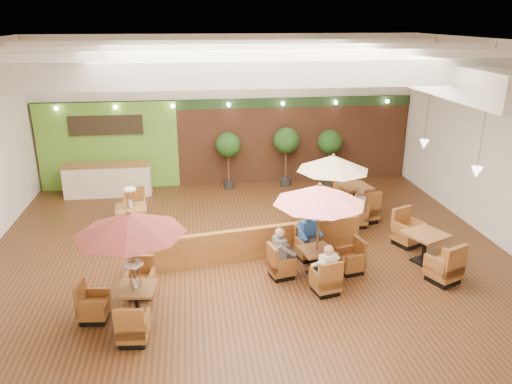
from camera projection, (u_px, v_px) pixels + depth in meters
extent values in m
plane|color=#381E0F|center=(248.00, 250.00, 13.72)|extent=(14.00, 14.00, 0.00)
cube|color=silver|center=(228.00, 112.00, 18.42)|extent=(14.00, 0.04, 5.50)
cube|color=silver|center=(296.00, 259.00, 7.20)|extent=(14.00, 0.04, 5.50)
cube|color=silver|center=(500.00, 144.00, 13.69)|extent=(0.04, 12.00, 5.50)
cube|color=white|center=(246.00, 42.00, 11.90)|extent=(14.00, 12.00, 0.04)
cube|color=brown|center=(229.00, 142.00, 18.74)|extent=(13.90, 0.10, 3.20)
cube|color=#1E3819|center=(228.00, 104.00, 18.25)|extent=(13.90, 0.12, 0.35)
cube|color=#5C952B|center=(108.00, 147.00, 18.13)|extent=(5.00, 0.08, 3.20)
cube|color=black|center=(106.00, 125.00, 17.79)|extent=(2.60, 0.08, 0.70)
cube|color=white|center=(385.00, 64.00, 12.52)|extent=(0.60, 11.00, 0.60)
cube|color=white|center=(274.00, 75.00, 8.27)|extent=(13.60, 0.12, 0.45)
cube|color=white|center=(253.00, 61.00, 10.80)|extent=(13.60, 0.12, 0.45)
cube|color=white|center=(241.00, 53.00, 13.23)|extent=(13.60, 0.12, 0.45)
cube|color=white|center=(232.00, 47.00, 15.75)|extent=(13.60, 0.12, 0.45)
cylinder|color=black|center=(486.00, 110.00, 12.22)|extent=(0.01, 0.01, 3.20)
cone|color=white|center=(477.00, 172.00, 12.76)|extent=(0.28, 0.28, 0.28)
cylinder|color=black|center=(430.00, 93.00, 15.03)|extent=(0.01, 0.01, 3.20)
cone|color=white|center=(424.00, 144.00, 15.56)|extent=(0.28, 0.28, 0.28)
sphere|color=#FFEAC6|center=(56.00, 109.00, 17.28)|extent=(0.14, 0.14, 0.14)
sphere|color=#FFEAC6|center=(115.00, 107.00, 17.53)|extent=(0.14, 0.14, 0.14)
sphere|color=#FFEAC6|center=(173.00, 106.00, 17.79)|extent=(0.14, 0.14, 0.14)
sphere|color=#FFEAC6|center=(229.00, 105.00, 18.04)|extent=(0.14, 0.14, 0.14)
sphere|color=#FFEAC6|center=(283.00, 104.00, 18.29)|extent=(0.14, 0.14, 0.14)
sphere|color=#FFEAC6|center=(336.00, 102.00, 18.54)|extent=(0.14, 0.14, 0.14)
sphere|color=#FFEAC6|center=(387.00, 101.00, 18.79)|extent=(0.14, 0.14, 0.14)
cube|color=beige|center=(108.00, 181.00, 17.75)|extent=(3.00, 0.70, 1.10)
cube|color=brown|center=(106.00, 164.00, 17.55)|extent=(3.00, 0.75, 0.06)
cube|color=brown|center=(250.00, 244.00, 13.07)|extent=(6.23, 1.21, 0.87)
cube|color=brown|center=(136.00, 289.00, 10.45)|extent=(0.87, 0.87, 0.06)
cylinder|color=black|center=(137.00, 302.00, 10.55)|extent=(0.09, 0.09, 0.62)
cube|color=black|center=(138.00, 316.00, 10.66)|extent=(0.46, 0.46, 0.04)
cube|color=brown|center=(133.00, 330.00, 9.74)|extent=(0.64, 0.64, 0.30)
cube|color=brown|center=(132.00, 325.00, 9.42)|extent=(0.59, 0.15, 0.66)
cube|color=brown|center=(118.00, 322.00, 9.67)|extent=(0.13, 0.52, 0.26)
cube|color=brown|center=(147.00, 321.00, 9.69)|extent=(0.13, 0.52, 0.26)
cube|color=black|center=(134.00, 339.00, 9.81)|extent=(0.56, 0.56, 0.13)
cube|color=brown|center=(141.00, 284.00, 11.41)|extent=(0.64, 0.64, 0.30)
cube|color=brown|center=(140.00, 268.00, 11.54)|extent=(0.59, 0.15, 0.66)
cube|color=brown|center=(152.00, 276.00, 11.36)|extent=(0.13, 0.52, 0.26)
cube|color=brown|center=(128.00, 277.00, 11.34)|extent=(0.13, 0.52, 0.26)
cube|color=black|center=(142.00, 292.00, 11.48)|extent=(0.56, 0.56, 0.13)
cube|color=brown|center=(94.00, 308.00, 10.46)|extent=(0.64, 0.64, 0.30)
cube|color=brown|center=(105.00, 295.00, 10.42)|extent=(0.15, 0.59, 0.66)
cube|color=brown|center=(97.00, 294.00, 10.66)|extent=(0.52, 0.13, 0.26)
cube|color=brown|center=(89.00, 308.00, 10.15)|extent=(0.52, 0.13, 0.26)
cube|color=black|center=(95.00, 317.00, 10.54)|extent=(0.56, 0.56, 0.13)
cylinder|color=brown|center=(134.00, 268.00, 10.28)|extent=(0.06, 0.06, 2.35)
cone|color=#4F1A17|center=(130.00, 223.00, 9.95)|extent=(2.25, 2.25, 0.45)
sphere|color=brown|center=(129.00, 212.00, 9.87)|extent=(0.10, 0.10, 0.10)
cylinder|color=silver|center=(135.00, 283.00, 10.40)|extent=(0.10, 0.10, 0.22)
cube|color=brown|center=(317.00, 250.00, 12.19)|extent=(0.94, 0.94, 0.06)
cylinder|color=black|center=(316.00, 262.00, 12.30)|extent=(0.09, 0.09, 0.61)
cube|color=black|center=(316.00, 274.00, 12.40)|extent=(0.50, 0.50, 0.04)
cube|color=brown|center=(326.00, 282.00, 11.50)|extent=(0.68, 0.68, 0.30)
cube|color=brown|center=(327.00, 277.00, 11.18)|extent=(0.58, 0.21, 0.65)
cube|color=brown|center=(315.00, 277.00, 11.35)|extent=(0.18, 0.51, 0.26)
cube|color=brown|center=(336.00, 273.00, 11.52)|extent=(0.18, 0.51, 0.26)
cube|color=black|center=(325.00, 290.00, 11.57)|extent=(0.61, 0.61, 0.13)
cube|color=brown|center=(308.00, 249.00, 13.14)|extent=(0.68, 0.68, 0.30)
cube|color=brown|center=(308.00, 236.00, 13.27)|extent=(0.58, 0.21, 0.65)
cube|color=brown|center=(317.00, 241.00, 13.16)|extent=(0.18, 0.51, 0.26)
cube|color=brown|center=(299.00, 244.00, 12.99)|extent=(0.18, 0.51, 0.26)
cube|color=black|center=(308.00, 256.00, 13.21)|extent=(0.61, 0.61, 0.13)
cube|color=brown|center=(281.00, 267.00, 12.21)|extent=(0.68, 0.68, 0.30)
cube|color=brown|center=(291.00, 257.00, 12.10)|extent=(0.21, 0.58, 0.65)
cube|color=brown|center=(277.00, 255.00, 12.38)|extent=(0.51, 0.18, 0.26)
cube|color=brown|center=(286.00, 265.00, 11.91)|extent=(0.51, 0.18, 0.26)
cube|color=black|center=(281.00, 274.00, 12.28)|extent=(0.61, 0.61, 0.13)
cube|color=brown|center=(351.00, 262.00, 12.43)|extent=(0.68, 0.68, 0.30)
cube|color=brown|center=(341.00, 252.00, 12.36)|extent=(0.21, 0.58, 0.65)
cube|color=brown|center=(357.00, 260.00, 12.13)|extent=(0.51, 0.18, 0.26)
cube|color=brown|center=(346.00, 251.00, 12.60)|extent=(0.51, 0.18, 0.26)
cube|color=black|center=(350.00, 270.00, 12.50)|extent=(0.61, 0.61, 0.13)
cylinder|color=brown|center=(318.00, 232.00, 12.03)|extent=(0.06, 0.06, 2.31)
cone|color=#D5676D|center=(319.00, 194.00, 11.70)|extent=(2.22, 2.22, 0.45)
sphere|color=brown|center=(320.00, 185.00, 11.63)|extent=(0.10, 0.10, 0.10)
cube|color=brown|center=(331.00, 208.00, 14.94)|extent=(0.80, 0.80, 0.05)
cylinder|color=black|center=(330.00, 218.00, 15.05)|extent=(0.09, 0.09, 0.59)
cube|color=black|center=(330.00, 227.00, 15.15)|extent=(0.42, 0.42, 0.04)
cube|color=brown|center=(338.00, 231.00, 14.27)|extent=(0.58, 0.58, 0.29)
cube|color=brown|center=(341.00, 225.00, 13.97)|extent=(0.56, 0.12, 0.62)
cube|color=brown|center=(330.00, 225.00, 14.19)|extent=(0.10, 0.49, 0.25)
cube|color=brown|center=(347.00, 225.00, 14.23)|extent=(0.10, 0.49, 0.25)
cube|color=black|center=(338.00, 237.00, 14.34)|extent=(0.52, 0.52, 0.12)
cube|color=brown|center=(323.00, 209.00, 15.86)|extent=(0.58, 0.58, 0.29)
cube|color=brown|center=(321.00, 199.00, 15.99)|extent=(0.56, 0.12, 0.62)
cube|color=brown|center=(331.00, 204.00, 15.82)|extent=(0.10, 0.49, 0.25)
cube|color=brown|center=(315.00, 204.00, 15.78)|extent=(0.10, 0.49, 0.25)
cube|color=black|center=(323.00, 215.00, 15.93)|extent=(0.52, 0.52, 0.12)
cube|color=brown|center=(303.00, 221.00, 14.96)|extent=(0.58, 0.58, 0.29)
cube|color=brown|center=(310.00, 212.00, 14.91)|extent=(0.12, 0.56, 0.62)
cube|color=brown|center=(301.00, 212.00, 15.14)|extent=(0.49, 0.10, 0.25)
cube|color=brown|center=(304.00, 219.00, 14.66)|extent=(0.49, 0.10, 0.25)
cube|color=black|center=(302.00, 227.00, 15.03)|extent=(0.52, 0.52, 0.12)
cube|color=brown|center=(357.00, 218.00, 15.17)|extent=(0.58, 0.58, 0.29)
cube|color=brown|center=(350.00, 211.00, 15.04)|extent=(0.12, 0.56, 0.62)
cube|color=brown|center=(360.00, 216.00, 14.87)|extent=(0.49, 0.10, 0.25)
cube|color=brown|center=(355.00, 210.00, 15.36)|extent=(0.49, 0.10, 0.25)
cube|color=black|center=(357.00, 224.00, 15.24)|extent=(0.52, 0.52, 0.12)
cylinder|color=brown|center=(331.00, 193.00, 14.78)|extent=(0.06, 0.06, 2.23)
cone|color=#C1B287|center=(333.00, 163.00, 14.47)|extent=(2.14, 2.14, 0.45)
sphere|color=brown|center=(333.00, 155.00, 14.40)|extent=(0.10, 0.10, 0.10)
cube|color=brown|center=(131.00, 208.00, 14.63)|extent=(0.96, 0.96, 0.06)
cylinder|color=black|center=(132.00, 220.00, 14.75)|extent=(0.10, 0.10, 0.69)
cube|color=black|center=(133.00, 231.00, 14.87)|extent=(0.51, 0.51, 0.04)
cube|color=brown|center=(129.00, 236.00, 13.84)|extent=(0.70, 0.70, 0.33)
cube|color=brown|center=(126.00, 229.00, 13.48)|extent=(0.66, 0.16, 0.73)
cube|color=brown|center=(117.00, 230.00, 13.71)|extent=(0.13, 0.58, 0.29)
cube|color=brown|center=(139.00, 228.00, 13.84)|extent=(0.13, 0.58, 0.29)
cube|color=black|center=(130.00, 244.00, 13.92)|extent=(0.62, 0.62, 0.15)
cube|color=brown|center=(135.00, 210.00, 15.70)|extent=(0.70, 0.70, 0.33)
cube|color=brown|center=(136.00, 198.00, 15.85)|extent=(0.66, 0.16, 0.73)
cube|color=brown|center=(145.00, 203.00, 15.69)|extent=(0.13, 0.58, 0.29)
cube|color=brown|center=(125.00, 204.00, 15.57)|extent=(0.13, 0.58, 0.29)
cube|color=black|center=(136.00, 217.00, 15.78)|extent=(0.62, 0.62, 0.15)
cylinder|color=silver|center=(131.00, 204.00, 14.58)|extent=(0.10, 0.10, 0.22)
cube|color=brown|center=(426.00, 234.00, 12.79)|extent=(1.22, 1.22, 0.07)
cylinder|color=black|center=(424.00, 248.00, 12.91)|extent=(0.11, 0.11, 0.72)
cube|color=black|center=(423.00, 261.00, 13.04)|extent=(0.65, 0.65, 0.04)
cube|color=brown|center=(444.00, 269.00, 11.97)|extent=(0.89, 0.89, 0.35)
cube|color=brown|center=(446.00, 263.00, 11.60)|extent=(0.67, 0.37, 0.77)
cube|color=brown|center=(436.00, 265.00, 11.74)|extent=(0.32, 0.59, 0.31)
cube|color=brown|center=(454.00, 258.00, 12.05)|extent=(0.32, 0.59, 0.31)
cube|color=black|center=(442.00, 279.00, 12.05)|extent=(0.79, 0.79, 0.15)
cube|color=brown|center=(407.00, 234.00, 13.91)|extent=(0.89, 0.89, 0.35)
cube|color=brown|center=(409.00, 220.00, 14.06)|extent=(0.67, 0.37, 0.77)
cube|color=brown|center=(416.00, 225.00, 13.99)|extent=(0.32, 0.59, 0.31)
cube|color=brown|center=(400.00, 229.00, 13.68)|extent=(0.32, 0.59, 0.31)
cube|color=black|center=(407.00, 242.00, 13.99)|extent=(0.79, 0.79, 0.15)
cube|color=brown|center=(355.00, 187.00, 16.34)|extent=(1.11, 1.11, 0.07)
cylinder|color=black|center=(354.00, 198.00, 16.47)|extent=(0.11, 0.11, 0.73)
cube|color=black|center=(354.00, 209.00, 16.60)|extent=(0.59, 0.59, 0.04)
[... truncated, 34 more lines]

